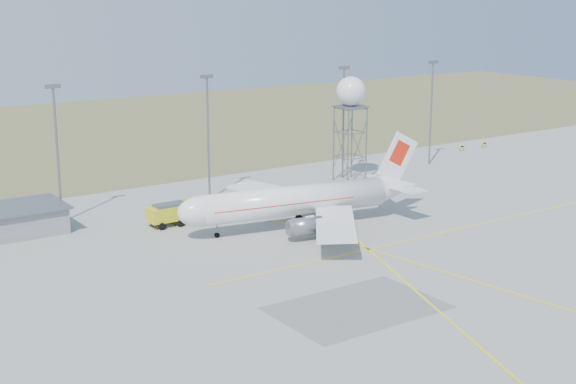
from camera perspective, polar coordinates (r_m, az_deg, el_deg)
grass_strip at (r=203.75m, az=-13.24°, el=4.19°), size 400.00×120.00×0.03m
mast_a at (r=121.42m, az=-16.12°, el=3.42°), size 2.20×0.50×20.50m
mast_b at (r=131.21m, az=-5.71°, el=4.64°), size 2.20×0.50×20.50m
mast_c at (r=146.53m, az=3.97°, el=5.64°), size 2.20×0.50×20.50m
mast_d at (r=160.98m, az=10.17°, el=6.19°), size 2.20×0.50×20.50m
taxi_sign_near at (r=177.89m, az=12.27°, el=3.16°), size 1.60×0.17×1.20m
taxi_sign_far at (r=182.97m, az=13.79°, el=3.37°), size 1.60×0.17×1.20m
airliner_main at (r=115.67m, az=0.74°, el=-0.63°), size 38.09×36.58×12.99m
radar_tower at (r=144.11m, az=4.46°, el=4.91°), size 5.23×5.23×18.95m
fire_truck at (r=119.05m, az=-7.86°, el=-1.51°), size 8.56×3.47×3.42m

